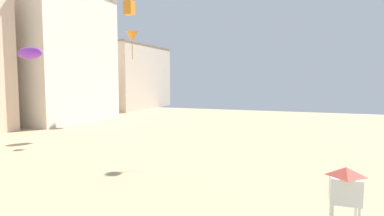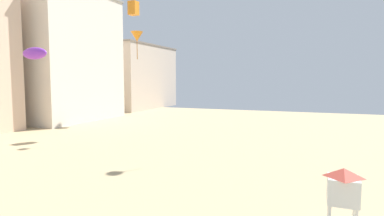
% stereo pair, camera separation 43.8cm
% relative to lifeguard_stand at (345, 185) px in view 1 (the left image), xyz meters
% --- Properties ---
extents(boardwalk_hotel_mid, '(15.64, 15.63, 18.21)m').
position_rel_lifeguard_stand_xyz_m(boardwalk_hotel_mid, '(-38.03, 23.72, 7.27)').
color(boardwalk_hotel_mid, silver).
rests_on(boardwalk_hotel_mid, ground).
extents(boardwalk_hotel_far, '(13.37, 19.36, 12.83)m').
position_rel_lifeguard_stand_xyz_m(boardwalk_hotel_far, '(-38.03, 44.77, 4.58)').
color(boardwalk_hotel_far, '#C6B29E').
rests_on(boardwalk_hotel_far, ground).
extents(lifeguard_stand, '(1.10, 1.10, 2.55)m').
position_rel_lifeguard_stand_xyz_m(lifeguard_stand, '(0.00, 0.00, 0.00)').
color(lifeguard_stand, white).
rests_on(lifeguard_stand, ground).
extents(kite_orange_delta, '(1.65, 1.65, 3.75)m').
position_rel_lifeguard_stand_xyz_m(kite_orange_delta, '(-24.21, 25.44, 9.86)').
color(kite_orange_delta, orange).
extents(kite_orange_box, '(0.92, 0.92, 1.45)m').
position_rel_lifeguard_stand_xyz_m(kite_orange_box, '(-19.86, 17.58, 11.71)').
color(kite_orange_box, orange).
extents(kite_purple_parafoil, '(2.73, 0.76, 1.06)m').
position_rel_lifeguard_stand_xyz_m(kite_purple_parafoil, '(-24.48, 8.52, 6.34)').
color(kite_purple_parafoil, purple).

